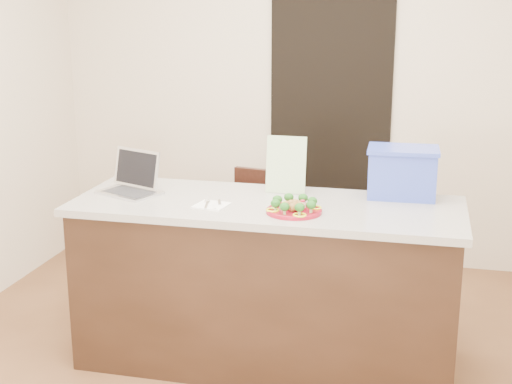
% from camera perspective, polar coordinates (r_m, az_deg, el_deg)
% --- Properties ---
extents(ground, '(4.00, 4.00, 0.00)m').
position_cam_1_polar(ground, '(3.90, -0.04, -14.97)').
color(ground, brown).
rests_on(ground, ground).
extents(room_shell, '(4.00, 4.00, 4.00)m').
position_cam_1_polar(room_shell, '(3.39, -0.05, 9.45)').
color(room_shell, white).
rests_on(room_shell, ground).
extents(doorway, '(0.90, 0.02, 2.00)m').
position_cam_1_polar(doorway, '(5.39, 5.92, 4.78)').
color(doorway, black).
rests_on(doorway, ground).
extents(island, '(2.06, 0.76, 0.92)m').
position_cam_1_polar(island, '(3.92, 0.81, -7.31)').
color(island, black).
rests_on(island, ground).
extents(plate, '(0.28, 0.28, 0.02)m').
position_cam_1_polar(plate, '(3.59, 3.05, -1.50)').
color(plate, maroon).
rests_on(plate, island).
extents(meatballs, '(0.11, 0.11, 0.04)m').
position_cam_1_polar(meatballs, '(3.58, 3.10, -1.08)').
color(meatballs, brown).
rests_on(meatballs, plate).
extents(broccoli, '(0.23, 0.23, 0.04)m').
position_cam_1_polar(broccoli, '(3.57, 3.06, -0.82)').
color(broccoli, '#144412').
rests_on(broccoli, plate).
extents(pepper_rings, '(0.27, 0.27, 0.01)m').
position_cam_1_polar(pepper_rings, '(3.58, 3.06, -1.35)').
color(pepper_rings, yellow).
rests_on(pepper_rings, plate).
extents(napkin, '(0.19, 0.19, 0.01)m').
position_cam_1_polar(napkin, '(3.71, -3.58, -1.06)').
color(napkin, white).
rests_on(napkin, island).
extents(fork, '(0.04, 0.17, 0.00)m').
position_cam_1_polar(fork, '(3.73, -3.83, -0.90)').
color(fork, '#AFB0B4').
rests_on(fork, napkin).
extents(knife, '(0.04, 0.17, 0.01)m').
position_cam_1_polar(knife, '(3.69, -3.21, -1.05)').
color(knife, white).
rests_on(knife, napkin).
extents(yogurt_bottle, '(0.03, 0.03, 0.07)m').
position_cam_1_polar(yogurt_bottle, '(3.58, 3.75, -1.27)').
color(yogurt_bottle, white).
rests_on(yogurt_bottle, island).
extents(laptop, '(0.38, 0.36, 0.23)m').
position_cam_1_polar(laptop, '(4.03, -9.83, 0.88)').
color(laptop, silver).
rests_on(laptop, island).
extents(leaflet, '(0.22, 0.05, 0.31)m').
position_cam_1_polar(leaflet, '(3.93, 2.41, 2.19)').
color(leaflet, silver).
rests_on(leaflet, island).
extents(blue_box, '(0.38, 0.28, 0.27)m').
position_cam_1_polar(blue_box, '(3.93, 11.62, 1.58)').
color(blue_box, '#3144B2').
rests_on(blue_box, island).
extents(chair, '(0.47, 0.47, 0.91)m').
position_cam_1_polar(chair, '(4.55, 0.36, -3.31)').
color(chair, black).
rests_on(chair, ground).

